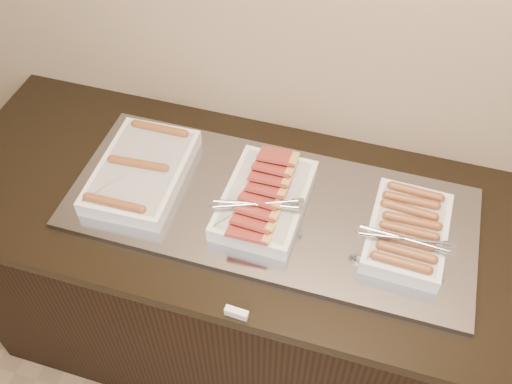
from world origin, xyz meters
TOP-DOWN VIEW (x-y plane):
  - counter at (0.00, 2.13)m, footprint 2.06×0.76m
  - warming_tray at (0.00, 2.13)m, footprint 1.20×0.50m
  - dish_left at (-0.41, 2.13)m, footprint 0.27×0.39m
  - dish_center at (-0.02, 2.13)m, footprint 0.27×0.37m
  - dish_right at (0.40, 2.13)m, footprint 0.26×0.32m
  - label_holder at (0.01, 1.77)m, footprint 0.06×0.02m

SIDE VIEW (x-z plane):
  - counter at x=0.00m, z-range 0.00..0.90m
  - warming_tray at x=0.00m, z-range 0.90..0.92m
  - label_holder at x=0.01m, z-range 0.90..0.93m
  - dish_left at x=-0.41m, z-range 0.91..0.98m
  - dish_center at x=-0.02m, z-range 0.91..1.00m
  - dish_right at x=0.40m, z-range 0.91..0.99m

